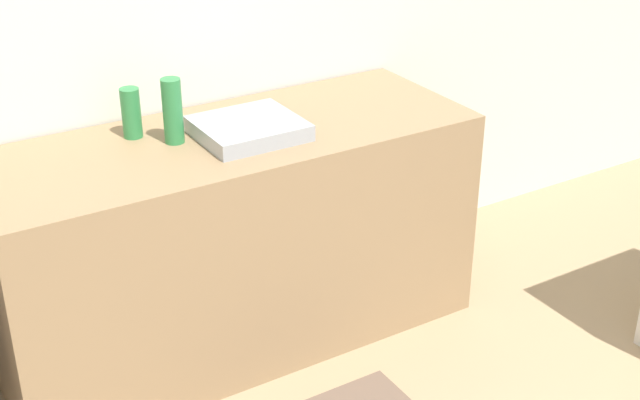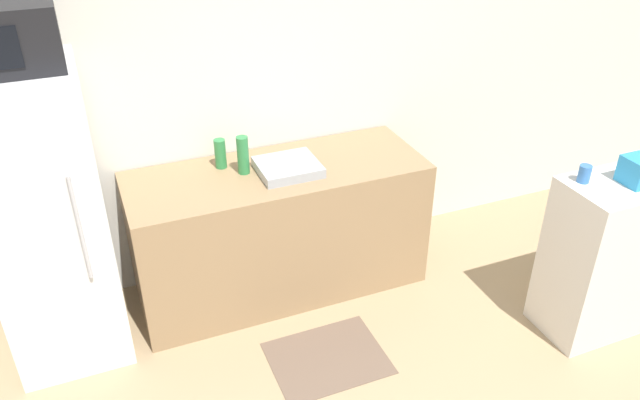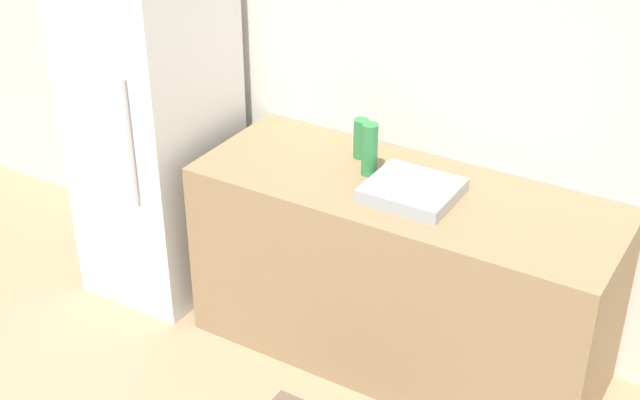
# 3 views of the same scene
# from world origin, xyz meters

# --- Properties ---
(wall_back) EXTENTS (8.00, 0.06, 2.60)m
(wall_back) POSITION_xyz_m (0.00, 2.65, 1.30)
(wall_back) COLOR silver
(wall_back) RESTS_ON ground_plane
(refrigerator) EXTENTS (0.60, 0.70, 1.70)m
(refrigerator) POSITION_xyz_m (-1.33, 2.22, 0.85)
(refrigerator) COLOR silver
(refrigerator) RESTS_ON ground_plane
(counter) EXTENTS (1.86, 0.69, 0.88)m
(counter) POSITION_xyz_m (-0.00, 2.27, 0.44)
(counter) COLOR #937551
(counter) RESTS_ON ground_plane
(sink_basin) EXTENTS (0.37, 0.34, 0.06)m
(sink_basin) POSITION_xyz_m (0.06, 2.22, 0.91)
(sink_basin) COLOR #9EA3A8
(sink_basin) RESTS_ON counter
(bottle_tall) EXTENTS (0.07, 0.07, 0.24)m
(bottle_tall) POSITION_xyz_m (-0.20, 2.31, 1.00)
(bottle_tall) COLOR #2D7F42
(bottle_tall) RESTS_ON counter
(bottle_short) EXTENTS (0.07, 0.07, 0.18)m
(bottle_short) POSITION_xyz_m (-0.31, 2.43, 0.97)
(bottle_short) COLOR #2D7F42
(bottle_short) RESTS_ON counter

